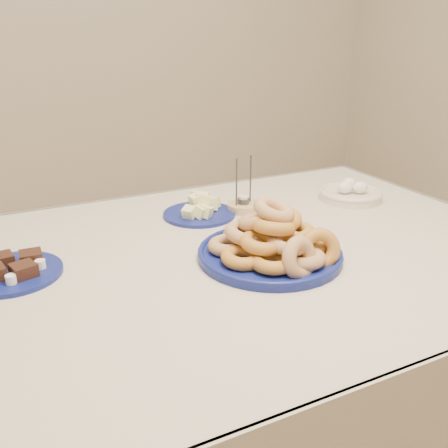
% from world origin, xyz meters
% --- Properties ---
extents(dining_table, '(1.71, 1.11, 0.75)m').
position_xyz_m(dining_table, '(0.00, 0.00, 0.64)').
color(dining_table, brown).
rests_on(dining_table, ground).
extents(donut_platter, '(0.41, 0.41, 0.16)m').
position_xyz_m(donut_platter, '(0.11, -0.09, 0.79)').
color(donut_platter, navy).
rests_on(donut_platter, dining_table).
extents(melon_plate, '(0.25, 0.25, 0.08)m').
position_xyz_m(melon_plate, '(0.08, 0.27, 0.77)').
color(melon_plate, navy).
rests_on(melon_plate, dining_table).
extents(brownie_plate, '(0.24, 0.24, 0.04)m').
position_xyz_m(brownie_plate, '(-0.47, 0.10, 0.76)').
color(brownie_plate, navy).
rests_on(brownie_plate, dining_table).
extents(candle_holder, '(0.13, 0.13, 0.17)m').
position_xyz_m(candle_holder, '(0.22, 0.26, 0.77)').
color(candle_holder, tan).
rests_on(candle_holder, dining_table).
extents(egg_bowl, '(0.25, 0.25, 0.07)m').
position_xyz_m(egg_bowl, '(0.59, 0.19, 0.77)').
color(egg_bowl, beige).
rests_on(egg_bowl, dining_table).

